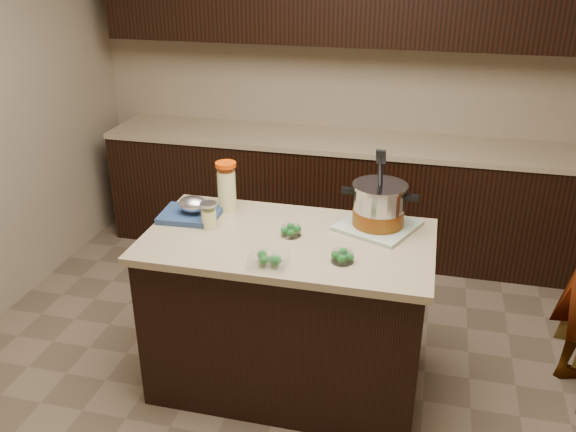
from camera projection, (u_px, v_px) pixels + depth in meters
The scene contains 12 objects.
ground_plane at pixel (288, 379), 3.45m from camera, with size 4.00×4.00×0.00m, color brown.
room_shell at pixel (288, 76), 2.73m from camera, with size 4.04×4.04×2.72m.
back_cabinets at pixel (342, 132), 4.59m from camera, with size 3.60×0.63×2.33m.
island at pixel (288, 312), 3.26m from camera, with size 1.46×0.81×0.90m.
dish_towel at pixel (377, 226), 3.18m from camera, with size 0.36×0.36×0.02m, color #628B5E.
stock_pot at pixel (379, 208), 3.13m from camera, with size 0.40×0.30×0.40m.
lemonade_pitcher at pixel (227, 188), 3.33m from camera, with size 0.14×0.14×0.27m.
mason_jar at pixel (209, 216), 3.16m from camera, with size 0.10×0.10×0.14m.
broccoli_tub_left at pixel (291, 231), 3.09m from camera, with size 0.11×0.11×0.05m.
broccoli_tub_right at pixel (342, 257), 2.84m from camera, with size 0.13×0.13×0.05m.
broccoli_tub_rect at pixel (269, 261), 2.80m from camera, with size 0.17×0.13×0.06m.
blue_tray at pixel (191, 211), 3.27m from camera, with size 0.32×0.26×0.12m.
Camera 1 is at (0.65, -2.67, 2.29)m, focal length 38.00 mm.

